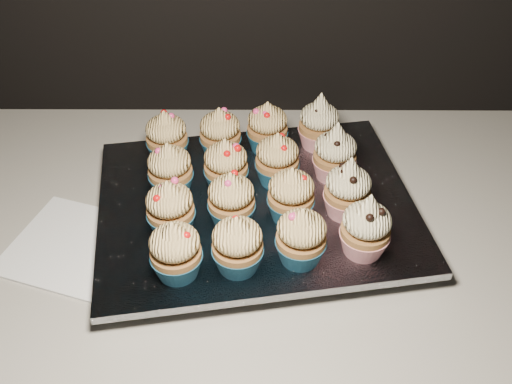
# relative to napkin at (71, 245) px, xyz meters

# --- Properties ---
(worktop) EXTENTS (2.44, 0.64, 0.04)m
(worktop) POSITION_rel_napkin_xyz_m (0.27, 0.04, -0.02)
(worktop) COLOR beige
(worktop) RESTS_ON cabinet
(napkin) EXTENTS (0.20, 0.20, 0.00)m
(napkin) POSITION_rel_napkin_xyz_m (0.00, 0.00, 0.00)
(napkin) COLOR white
(napkin) RESTS_ON worktop
(baking_tray) EXTENTS (0.44, 0.37, 0.02)m
(baking_tray) POSITION_rel_napkin_xyz_m (0.25, 0.06, 0.01)
(baking_tray) COLOR black
(baking_tray) RESTS_ON worktop
(foil_lining) EXTENTS (0.48, 0.40, 0.01)m
(foil_lining) POSITION_rel_napkin_xyz_m (0.25, 0.06, 0.03)
(foil_lining) COLOR silver
(foil_lining) RESTS_ON baking_tray
(cupcake_0) EXTENTS (0.06, 0.06, 0.08)m
(cupcake_0) POSITION_rel_napkin_xyz_m (0.16, -0.08, 0.07)
(cupcake_0) COLOR #185273
(cupcake_0) RESTS_ON foil_lining
(cupcake_1) EXTENTS (0.06, 0.06, 0.08)m
(cupcake_1) POSITION_rel_napkin_xyz_m (0.23, -0.07, 0.07)
(cupcake_1) COLOR #185273
(cupcake_1) RESTS_ON foil_lining
(cupcake_2) EXTENTS (0.06, 0.06, 0.08)m
(cupcake_2) POSITION_rel_napkin_xyz_m (0.31, -0.05, 0.07)
(cupcake_2) COLOR #185273
(cupcake_2) RESTS_ON foil_lining
(cupcake_3) EXTENTS (0.06, 0.06, 0.10)m
(cupcake_3) POSITION_rel_napkin_xyz_m (0.39, -0.04, 0.07)
(cupcake_3) COLOR red
(cupcake_3) RESTS_ON foil_lining
(cupcake_4) EXTENTS (0.06, 0.06, 0.08)m
(cupcake_4) POSITION_rel_napkin_xyz_m (0.14, -0.00, 0.07)
(cupcake_4) COLOR #185273
(cupcake_4) RESTS_ON foil_lining
(cupcake_5) EXTENTS (0.06, 0.06, 0.08)m
(cupcake_5) POSITION_rel_napkin_xyz_m (0.22, 0.01, 0.07)
(cupcake_5) COLOR #185273
(cupcake_5) RESTS_ON foil_lining
(cupcake_6) EXTENTS (0.06, 0.06, 0.08)m
(cupcake_6) POSITION_rel_napkin_xyz_m (0.30, 0.02, 0.07)
(cupcake_6) COLOR #185273
(cupcake_6) RESTS_ON foil_lining
(cupcake_7) EXTENTS (0.06, 0.06, 0.10)m
(cupcake_7) POSITION_rel_napkin_xyz_m (0.37, 0.03, 0.07)
(cupcake_7) COLOR red
(cupcake_7) RESTS_ON foil_lining
(cupcake_8) EXTENTS (0.06, 0.06, 0.08)m
(cupcake_8) POSITION_rel_napkin_xyz_m (0.13, 0.08, 0.07)
(cupcake_8) COLOR #185273
(cupcake_8) RESTS_ON foil_lining
(cupcake_9) EXTENTS (0.06, 0.06, 0.08)m
(cupcake_9) POSITION_rel_napkin_xyz_m (0.21, 0.09, 0.07)
(cupcake_9) COLOR #185273
(cupcake_9) RESTS_ON foil_lining
(cupcake_10) EXTENTS (0.06, 0.06, 0.08)m
(cupcake_10) POSITION_rel_napkin_xyz_m (0.28, 0.10, 0.07)
(cupcake_10) COLOR #185273
(cupcake_10) RESTS_ON foil_lining
(cupcake_11) EXTENTS (0.06, 0.06, 0.10)m
(cupcake_11) POSITION_rel_napkin_xyz_m (0.36, 0.11, 0.07)
(cupcake_11) COLOR red
(cupcake_11) RESTS_ON foil_lining
(cupcake_12) EXTENTS (0.06, 0.06, 0.08)m
(cupcake_12) POSITION_rel_napkin_xyz_m (0.12, 0.16, 0.07)
(cupcake_12) COLOR #185273
(cupcake_12) RESTS_ON foil_lining
(cupcake_13) EXTENTS (0.06, 0.06, 0.08)m
(cupcake_13) POSITION_rel_napkin_xyz_m (0.20, 0.16, 0.07)
(cupcake_13) COLOR #185273
(cupcake_13) RESTS_ON foil_lining
(cupcake_14) EXTENTS (0.06, 0.06, 0.08)m
(cupcake_14) POSITION_rel_napkin_xyz_m (0.27, 0.18, 0.07)
(cupcake_14) COLOR #185273
(cupcake_14) RESTS_ON foil_lining
(cupcake_15) EXTENTS (0.06, 0.06, 0.10)m
(cupcake_15) POSITION_rel_napkin_xyz_m (0.35, 0.19, 0.07)
(cupcake_15) COLOR red
(cupcake_15) RESTS_ON foil_lining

